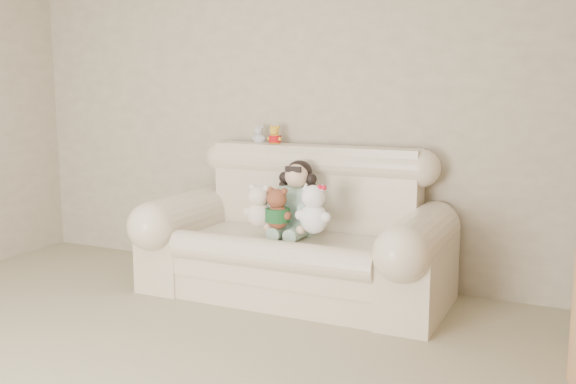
{
  "coord_description": "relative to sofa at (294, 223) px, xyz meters",
  "views": [
    {
      "loc": [
        2.23,
        -2.0,
        1.45
      ],
      "look_at": [
        0.38,
        1.9,
        0.75
      ],
      "focal_mm": 40.7,
      "sensor_mm": 36.0,
      "label": 1
    }
  ],
  "objects": [
    {
      "name": "grey_mini_plush",
      "position": [
        -0.46,
        0.37,
        0.58
      ],
      "size": [
        0.11,
        0.09,
        0.18
      ],
      "primitive_type": null,
      "rotation": [
        0.0,
        0.0,
        0.0
      ],
      "color": "silver",
      "rests_on": "sofa"
    },
    {
      "name": "seated_child",
      "position": [
        -0.01,
        0.08,
        0.17
      ],
      "size": [
        0.32,
        0.39,
        0.53
      ],
      "primitive_type": null,
      "rotation": [
        0.0,
        0.0,
        0.01
      ],
      "color": "#29704D",
      "rests_on": "sofa"
    },
    {
      "name": "sofa",
      "position": [
        0.0,
        0.0,
        0.0
      ],
      "size": [
        2.1,
        0.95,
        1.03
      ],
      "primitive_type": null,
      "color": "#F1E0C3",
      "rests_on": "floor"
    },
    {
      "name": "brown_teddy",
      "position": [
        -0.06,
        -0.13,
        0.15
      ],
      "size": [
        0.26,
        0.24,
        0.33
      ],
      "primitive_type": null,
      "rotation": [
        0.0,
        0.0,
        -0.43
      ],
      "color": "brown",
      "rests_on": "sofa"
    },
    {
      "name": "white_cat",
      "position": [
        0.21,
        -0.15,
        0.18
      ],
      "size": [
        0.29,
        0.24,
        0.39
      ],
      "primitive_type": null,
      "rotation": [
        0.0,
        0.0,
        -0.23
      ],
      "color": "white",
      "rests_on": "sofa"
    },
    {
      "name": "wall_back",
      "position": [
        -0.38,
        0.5,
        0.78
      ],
      "size": [
        4.5,
        0.0,
        4.5
      ],
      "primitive_type": "plane",
      "rotation": [
        1.57,
        0.0,
        0.0
      ],
      "color": "#BBAF94",
      "rests_on": "ground"
    },
    {
      "name": "cream_teddy",
      "position": [
        -0.2,
        -0.14,
        0.16
      ],
      "size": [
        0.26,
        0.23,
        0.35
      ],
      "primitive_type": null,
      "rotation": [
        0.0,
        0.0,
        0.31
      ],
      "color": "beige",
      "rests_on": "sofa"
    },
    {
      "name": "yellow_mini_bear",
      "position": [
        -0.33,
        0.36,
        0.59
      ],
      "size": [
        0.13,
        0.11,
        0.18
      ],
      "primitive_type": null,
      "rotation": [
        0.0,
        0.0,
        -0.2
      ],
      "color": "gold",
      "rests_on": "sofa"
    }
  ]
}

